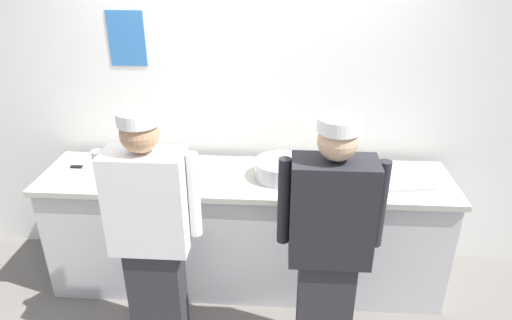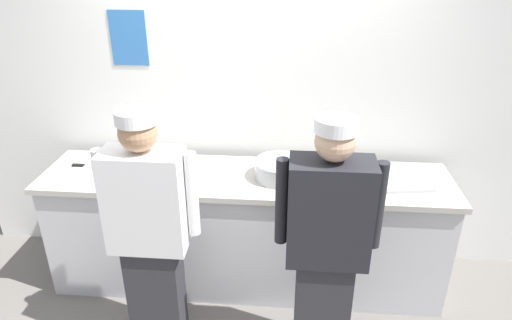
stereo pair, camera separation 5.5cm
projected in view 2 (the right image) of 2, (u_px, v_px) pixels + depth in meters
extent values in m
plane|color=slate|center=(242.00, 310.00, 3.28)|extent=(9.00, 9.00, 0.00)
cube|color=white|center=(251.00, 89.00, 3.39)|extent=(4.54, 0.10, 2.84)
cube|color=#3370B7|center=(129.00, 38.00, 3.25)|extent=(0.27, 0.01, 0.39)
cube|color=silver|center=(246.00, 232.00, 3.40)|extent=(2.84, 0.60, 0.88)
cube|color=#B7B2A8|center=(245.00, 178.00, 3.21)|extent=(2.90, 0.65, 0.04)
cube|color=#2D2D33|center=(157.00, 295.00, 2.87)|extent=(0.32, 0.20, 0.77)
cube|color=white|center=(146.00, 201.00, 2.57)|extent=(0.45, 0.24, 0.61)
cylinder|color=white|center=(103.00, 191.00, 2.61)|extent=(0.07, 0.07, 0.52)
cylinder|color=white|center=(192.00, 195.00, 2.57)|extent=(0.07, 0.07, 0.52)
sphere|color=tan|center=(138.00, 133.00, 2.39)|extent=(0.21, 0.21, 0.21)
cylinder|color=white|center=(136.00, 117.00, 2.35)|extent=(0.22, 0.22, 0.07)
cube|color=#2D2D33|center=(321.00, 310.00, 2.75)|extent=(0.32, 0.20, 0.78)
cube|color=#232328|center=(329.00, 212.00, 2.45)|extent=(0.45, 0.24, 0.61)
cylinder|color=#232328|center=(281.00, 202.00, 2.50)|extent=(0.07, 0.07, 0.52)
cylinder|color=#232328|center=(378.00, 206.00, 2.46)|extent=(0.07, 0.07, 0.52)
sphere|color=tan|center=(335.00, 142.00, 2.27)|extent=(0.21, 0.21, 0.21)
cylinder|color=white|center=(337.00, 125.00, 2.23)|extent=(0.22, 0.22, 0.07)
cylinder|color=white|center=(166.00, 174.00, 3.22)|extent=(0.21, 0.21, 0.01)
cylinder|color=white|center=(166.00, 172.00, 3.21)|extent=(0.21, 0.21, 0.01)
cylinder|color=white|center=(166.00, 171.00, 3.20)|extent=(0.21, 0.21, 0.01)
cylinder|color=white|center=(166.00, 169.00, 3.20)|extent=(0.21, 0.21, 0.01)
cylinder|color=white|center=(165.00, 168.00, 3.19)|extent=(0.21, 0.21, 0.01)
cylinder|color=#B7BABF|center=(281.00, 169.00, 3.15)|extent=(0.37, 0.37, 0.13)
cube|color=#B7BABF|center=(388.00, 180.00, 3.12)|extent=(0.58, 0.44, 0.02)
cylinder|color=#E5E066|center=(336.00, 174.00, 3.05)|extent=(0.05, 0.05, 0.16)
cone|color=#E5E066|center=(337.00, 161.00, 3.00)|extent=(0.04, 0.04, 0.04)
cylinder|color=white|center=(314.00, 166.00, 3.30)|extent=(0.10, 0.10, 0.04)
cylinder|color=red|center=(314.00, 164.00, 3.29)|extent=(0.08, 0.08, 0.01)
cylinder|color=white|center=(112.00, 175.00, 3.17)|extent=(0.09, 0.09, 0.04)
cylinder|color=#5B932D|center=(112.00, 174.00, 3.16)|extent=(0.07, 0.07, 0.01)
cylinder|color=white|center=(126.00, 177.00, 3.06)|extent=(0.09, 0.09, 0.11)
cube|color=#B7BABF|center=(96.00, 166.00, 3.33)|extent=(0.19, 0.03, 0.01)
cube|color=black|center=(78.00, 165.00, 3.33)|extent=(0.09, 0.03, 0.02)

